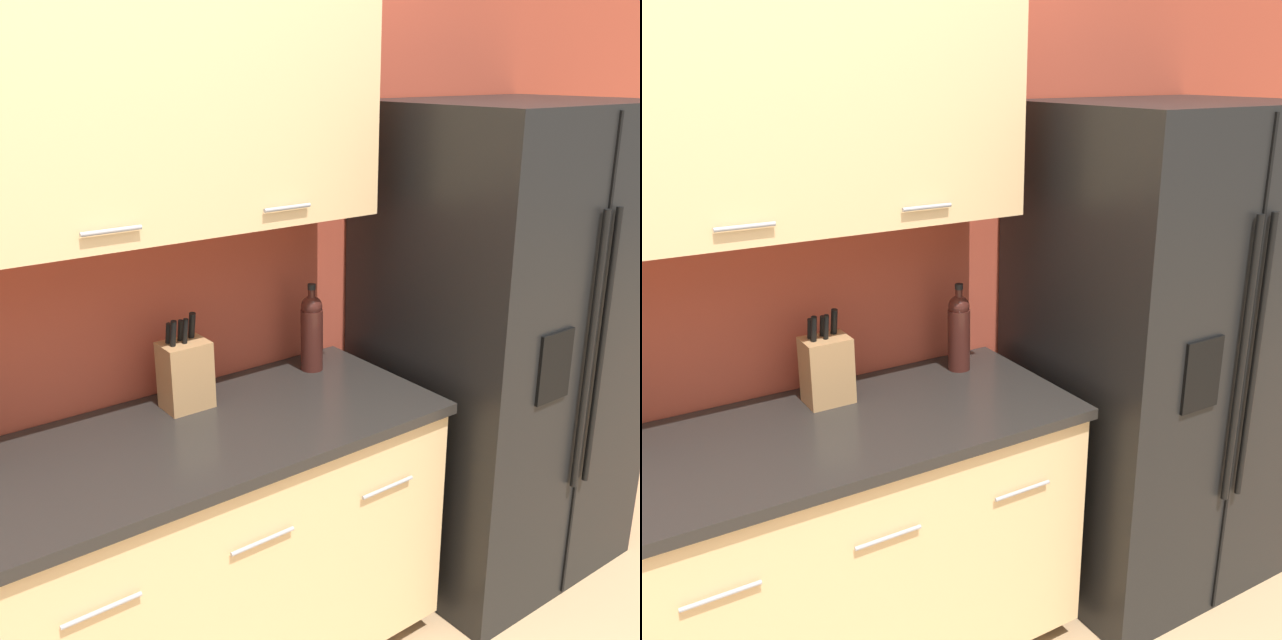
% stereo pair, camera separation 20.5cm
% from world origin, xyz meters
% --- Properties ---
extents(wall_back, '(10.00, 0.39, 2.60)m').
position_xyz_m(wall_back, '(-0.01, 1.17, 1.47)').
color(wall_back, '#AD422D').
rests_on(wall_back, ground_plane).
extents(counter_unit, '(1.92, 0.64, 0.90)m').
position_xyz_m(counter_unit, '(-0.02, 0.88, 0.46)').
color(counter_unit, black).
rests_on(counter_unit, ground_plane).
extents(refrigerator, '(0.91, 0.80, 1.81)m').
position_xyz_m(refrigerator, '(1.46, 0.81, 0.90)').
color(refrigerator, black).
rests_on(refrigerator, ground_plane).
extents(knife_block, '(0.15, 0.11, 0.30)m').
position_xyz_m(knife_block, '(0.24, 1.04, 1.02)').
color(knife_block, '#A87A4C').
rests_on(knife_block, counter_unit).
extents(wine_bottle, '(0.08, 0.08, 0.31)m').
position_xyz_m(wine_bottle, '(0.74, 1.06, 1.05)').
color(wine_bottle, '#3D1914').
rests_on(wine_bottle, counter_unit).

